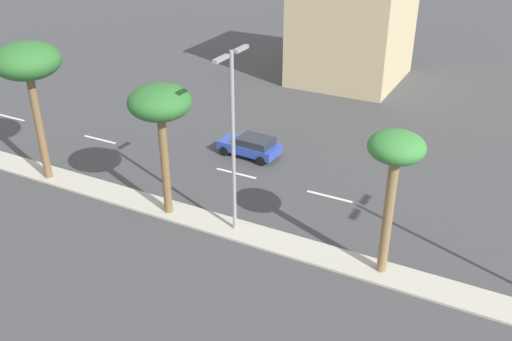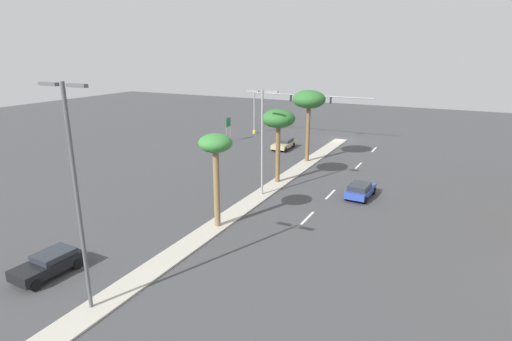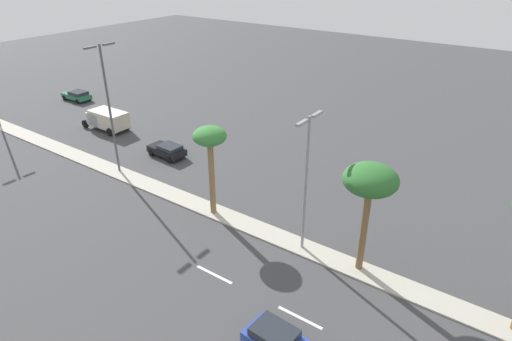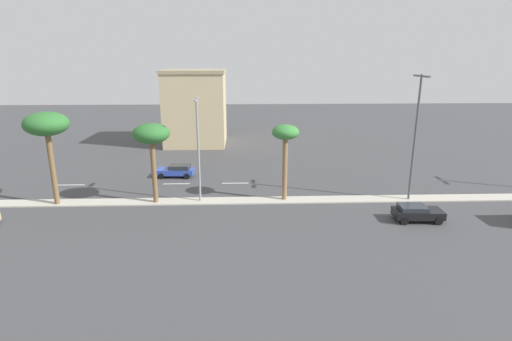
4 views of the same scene
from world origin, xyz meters
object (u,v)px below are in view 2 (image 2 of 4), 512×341
Objects in this scene: directional_road_sign at (228,125)px; street_lamp_near at (76,186)px; sedan_tan_rear at (284,144)px; palm_tree_right at (216,149)px; palm_tree_left at (278,121)px; sedan_blue_front at (360,190)px; traffic_signal_gantry at (283,107)px; sedan_black_inboard at (49,264)px; palm_tree_near at (309,101)px; street_lamp_rear at (262,134)px.

street_lamp_near is (-14.12, 38.01, 4.24)m from directional_road_sign.
palm_tree_right is at bearing 102.17° from sedan_tan_rear.
palm_tree_left reaches higher than sedan_blue_front.
sedan_blue_front is (-17.08, 22.18, -3.78)m from traffic_signal_gantry.
sedan_tan_rear is (-9.00, 0.73, -1.73)m from directional_road_sign.
palm_tree_left is at bearing -4.32° from sedan_blue_front.
sedan_black_inboard reaches higher than sedan_tan_rear.
palm_tree_right reaches higher than sedan_tan_rear.
palm_tree_right is at bearing 105.10° from traffic_signal_gantry.
palm_tree_near is 1.18× the size of palm_tree_right.
street_lamp_near is (0.09, 23.44, 0.39)m from palm_tree_left.
sedan_blue_front is at bearing -125.80° from palm_tree_right.
sedan_black_inboard is at bearing 74.06° from street_lamp_rear.
palm_tree_right is 0.74× the size of street_lamp_rear.
street_lamp_rear is (-0.34, 12.88, -1.53)m from palm_tree_near.
street_lamp_rear is at bearing 91.50° from palm_tree_near.
street_lamp_near reaches higher than palm_tree_right.
palm_tree_near is at bearing -89.35° from palm_tree_left.
palm_tree_left is at bearing -102.57° from sedan_black_inboard.
traffic_signal_gantry reaches higher than directional_road_sign.
palm_tree_right reaches higher than sedan_black_inboard.
street_lamp_near is at bearing 89.77° from palm_tree_left.
directional_road_sign reaches higher than sedan_tan_rear.
traffic_signal_gantry is 5.38× the size of directional_road_sign.
palm_tree_left reaches higher than traffic_signal_gantry.
palm_tree_near reaches higher than directional_road_sign.
palm_tree_near reaches higher than palm_tree_right.
palm_tree_near is 9.66m from sedan_tan_rear.
directional_road_sign is at bearing -22.06° from palm_tree_near.
street_lamp_rear reaches higher than directional_road_sign.
street_lamp_near is (0.41, 11.61, 0.65)m from palm_tree_right.
sedan_blue_front is at bearing 133.21° from sedan_tan_rear.
traffic_signal_gantry is at bearing -68.05° from palm_tree_left.
street_lamp_rear is at bearing -105.94° from sedan_black_inboard.
traffic_signal_gantry is at bearing -70.77° from street_lamp_rear.
palm_tree_near is 0.73× the size of street_lamp_near.
palm_tree_near is at bearing -88.50° from street_lamp_rear.
palm_tree_right is 12.71m from sedan_black_inboard.
sedan_blue_front is at bearing 146.07° from directional_road_sign.
street_lamp_rear reaches higher than sedan_blue_front.
palm_tree_left is 1.75× the size of sedan_blue_front.
palm_tree_left is 23.33m from sedan_black_inboard.
sedan_black_inboard is at bearing 62.96° from palm_tree_right.
palm_tree_left is 10.07m from sedan_blue_front.
palm_tree_right is at bearing 118.84° from directional_road_sign.
palm_tree_left reaches higher than palm_tree_right.
palm_tree_right is 14.77m from sedan_blue_front.
palm_tree_left is 11.83m from palm_tree_right.
sedan_tan_rear is at bearing 175.39° from directional_road_sign.
sedan_tan_rear is at bearing -46.79° from sedan_blue_front.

